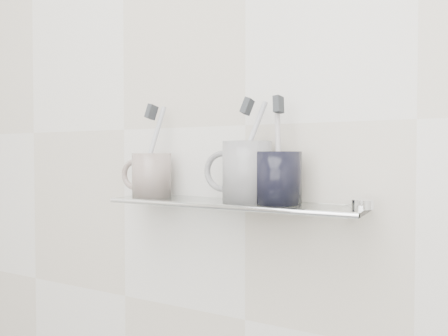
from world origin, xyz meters
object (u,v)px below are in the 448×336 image
Objects in this scene: shelf_glass at (231,204)px; mug_center at (247,172)px; mug_left at (152,175)px; mug_right at (278,178)px.

mug_center is at bearing 9.09° from shelf_glass.
mug_left is 0.97× the size of mug_right.
shelf_glass is 4.33× the size of mug_center.
mug_left is at bearing 178.52° from shelf_glass.
mug_left is 0.29m from mug_right.
shelf_glass is 0.20m from mug_left.
mug_right reaches higher than shelf_glass.
mug_center reaches higher than shelf_glass.
shelf_glass is 5.22× the size of mug_right.
shelf_glass is at bearing -147.77° from mug_center.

